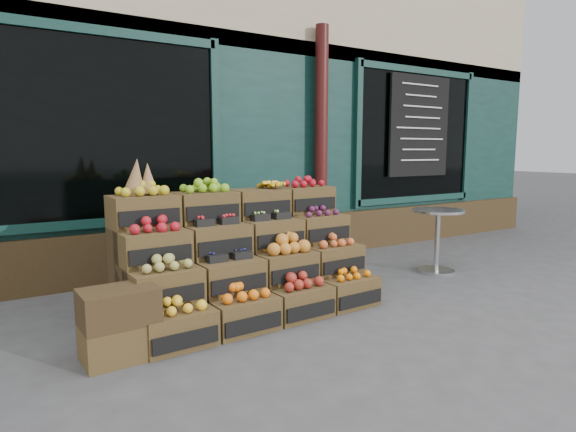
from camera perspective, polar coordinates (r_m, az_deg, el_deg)
ground at (r=4.69m, az=6.78°, el=-11.17°), size 60.00×60.00×0.00m
shop_facade at (r=9.04m, az=-14.38°, el=13.16°), size 12.00×6.24×4.80m
crate_display at (r=4.63m, az=-5.18°, el=-5.60°), size 2.36×1.21×1.45m
spare_crates at (r=3.80m, az=-19.35°, el=-11.98°), size 0.55×0.39×0.53m
bistro_table at (r=6.27m, az=17.28°, el=-1.96°), size 0.63×0.63×0.79m
shopkeeper at (r=6.24m, az=-24.42°, el=1.21°), size 0.66×0.44×1.76m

